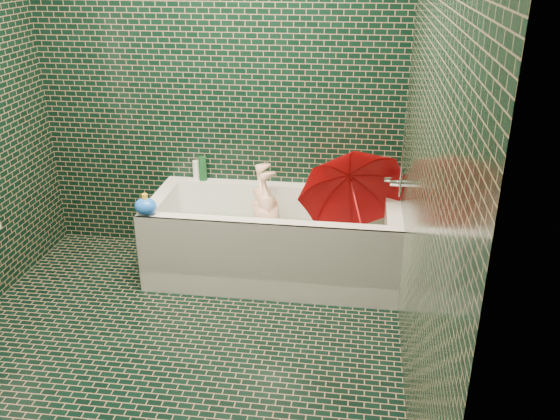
# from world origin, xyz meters

# --- Properties ---
(floor) EXTENTS (2.80, 2.80, 0.00)m
(floor) POSITION_xyz_m (0.00, 0.00, 0.00)
(floor) COLOR black
(floor) RESTS_ON ground
(wall_back) EXTENTS (2.80, 0.00, 2.80)m
(wall_back) POSITION_xyz_m (0.00, 1.40, 1.25)
(wall_back) COLOR black
(wall_back) RESTS_ON floor
(wall_right) EXTENTS (0.00, 2.80, 2.80)m
(wall_right) POSITION_xyz_m (1.30, 0.00, 1.25)
(wall_right) COLOR black
(wall_right) RESTS_ON floor
(bathtub) EXTENTS (1.70, 0.75, 0.55)m
(bathtub) POSITION_xyz_m (0.45, 1.01, 0.21)
(bathtub) COLOR white
(bathtub) RESTS_ON floor
(bath_mat) EXTENTS (1.35, 0.47, 0.01)m
(bath_mat) POSITION_xyz_m (0.45, 1.02, 0.16)
(bath_mat) COLOR green
(bath_mat) RESTS_ON bathtub
(water) EXTENTS (1.48, 0.53, 0.00)m
(water) POSITION_xyz_m (0.45, 1.02, 0.30)
(water) COLOR silver
(water) RESTS_ON bathtub
(faucet) EXTENTS (0.18, 0.19, 0.55)m
(faucet) POSITION_xyz_m (1.26, 1.02, 0.77)
(faucet) COLOR silver
(faucet) RESTS_ON wall_right
(child) EXTENTS (1.00, 0.59, 0.31)m
(child) POSITION_xyz_m (0.42, 1.05, 0.31)
(child) COLOR #F5B699
(child) RESTS_ON bathtub
(umbrella) EXTENTS (1.01, 0.91, 1.08)m
(umbrella) POSITION_xyz_m (1.00, 0.94, 0.59)
(umbrella) COLOR red
(umbrella) RESTS_ON bathtub
(soap_bottle_a) EXTENTS (0.11, 0.11, 0.24)m
(soap_bottle_a) POSITION_xyz_m (1.25, 1.35, 0.55)
(soap_bottle_a) COLOR white
(soap_bottle_a) RESTS_ON bathtub
(soap_bottle_b) EXTENTS (0.10, 0.10, 0.18)m
(soap_bottle_b) POSITION_xyz_m (1.25, 1.35, 0.55)
(soap_bottle_b) COLOR #511F74
(soap_bottle_b) RESTS_ON bathtub
(soap_bottle_c) EXTENTS (0.18, 0.18, 0.17)m
(soap_bottle_c) POSITION_xyz_m (1.18, 1.34, 0.55)
(soap_bottle_c) COLOR #134320
(soap_bottle_c) RESTS_ON bathtub
(bottle_right_tall) EXTENTS (0.07, 0.07, 0.22)m
(bottle_right_tall) POSITION_xyz_m (1.08, 1.33, 0.66)
(bottle_right_tall) COLOR #134320
(bottle_right_tall) RESTS_ON bathtub
(bottle_right_pump) EXTENTS (0.06, 0.06, 0.19)m
(bottle_right_pump) POSITION_xyz_m (1.15, 1.32, 0.64)
(bottle_right_pump) COLOR silver
(bottle_right_pump) RESTS_ON bathtub
(bottle_left_tall) EXTENTS (0.06, 0.06, 0.18)m
(bottle_left_tall) POSITION_xyz_m (-0.13, 1.36, 0.64)
(bottle_left_tall) COLOR #134320
(bottle_left_tall) RESTS_ON bathtub
(bottle_left_short) EXTENTS (0.06, 0.06, 0.14)m
(bottle_left_short) POSITION_xyz_m (-0.18, 1.37, 0.62)
(bottle_left_short) COLOR white
(bottle_left_short) RESTS_ON bathtub
(rubber_duck) EXTENTS (0.11, 0.09, 0.09)m
(rubber_duck) POSITION_xyz_m (0.99, 1.37, 0.59)
(rubber_duck) COLOR yellow
(rubber_duck) RESTS_ON bathtub
(bath_toy) EXTENTS (0.18, 0.16, 0.14)m
(bath_toy) POSITION_xyz_m (-0.33, 0.69, 0.61)
(bath_toy) COLOR blue
(bath_toy) RESTS_ON bathtub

